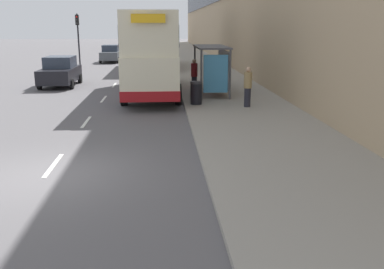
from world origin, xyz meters
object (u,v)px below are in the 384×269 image
Objects in this scene: double_decker_bus_ahead at (153,42)px; car_3 at (159,49)px; pedestrian_1 at (248,87)px; pedestrian_3 at (216,70)px; car_0 at (60,72)px; litter_bin at (196,93)px; pedestrian_4 at (214,70)px; car_2 at (158,42)px; traffic_light_far_kerb at (78,31)px; pedestrian_at_shelter at (213,69)px; car_1 at (111,54)px; double_decker_bus_near at (152,52)px; pedestrian_2 at (194,75)px; bus_shelter at (215,61)px.

double_decker_bus_ahead reaches higher than car_3.
pedestrian_3 reaches higher than pedestrian_1.
car_0 is 10.94m from litter_bin.
pedestrian_1 is 7.80m from pedestrian_4.
pedestrian_4 is 7.18m from litter_bin.
car_2 is 34.95m from traffic_light_far_kerb.
car_0 is 1.12× the size of car_3.
traffic_light_far_kerb reaches higher than car_3.
pedestrian_at_shelter is 8.03m from litter_bin.
car_1 is 19.36m from pedestrian_at_shelter.
litter_bin is (6.67, -25.28, -0.18)m from car_1.
car_1 is (-4.59, 21.31, -1.43)m from double_decker_bus_near.
pedestrian_3 reaches higher than car_1.
car_2 is at bearing 94.33° from pedestrian_1.
pedestrian_3 is at bearing 94.50° from pedestrian_1.
pedestrian_2 is (2.28, -0.30, -1.24)m from double_decker_bus_near.
double_decker_bus_ahead is 12.37m from car_0.
car_0 is 2.72× the size of pedestrian_at_shelter.
pedestrian_at_shelter is (3.79, 3.86, -1.32)m from double_decker_bus_near.
traffic_light_far_kerb is at bearing -116.12° from car_3.
car_0 is 13.13m from pedestrian_1.
car_3 is at bearing 96.39° from pedestrian_1.
pedestrian_2 is at bearing 107.63° from car_1.
pedestrian_at_shelter is at bearing 115.66° from car_1.
pedestrian_at_shelter is 1.54× the size of litter_bin.
double_decker_bus_near is 5.57m from pedestrian_at_shelter.
pedestrian_2 is 19.35m from traffic_light_far_kerb.
double_decker_bus_near is 6.04× the size of pedestrian_1.
pedestrian_at_shelter is at bearing -82.66° from car_3.
double_decker_bus_near is 2.43× the size of car_0.
bus_shelter is 3.32m from litter_bin.
car_3 is 27.56m from pedestrian_at_shelter.
traffic_light_far_kerb is (-6.97, -34.17, 2.30)m from car_2.
pedestrian_4 is at bearing -82.91° from car_3.
bus_shelter is at bearing -19.04° from double_decker_bus_near.
pedestrian_3 is (3.94, -12.59, -1.20)m from double_decker_bus_ahead.
traffic_light_far_kerb reaches higher than pedestrian_3.
car_1 is 29.86m from car_2.
pedestrian_at_shelter is 1.81m from pedestrian_3.
double_decker_bus_ahead reaches higher than pedestrian_1.
car_2 is (0.09, 50.79, -1.43)m from double_decker_bus_near.
pedestrian_3 reaches higher than pedestrian_4.
double_decker_bus_near is at bearing 172.49° from pedestrian_2.
car_2 is 51.14m from pedestrian_2.
traffic_light_far_kerb reaches higher than pedestrian_1.
pedestrian_1 is at bearing -20.05° from litter_bin.
car_1 is 27.57m from pedestrian_1.
double_decker_bus_ahead is at bearing 108.74° from pedestrian_4.
traffic_light_far_kerb reaches higher than pedestrian_4.
pedestrian_2 is 0.38× the size of traffic_light_far_kerb.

